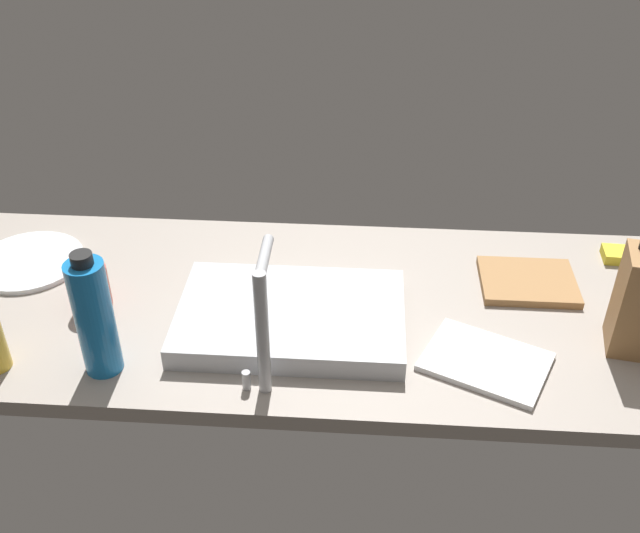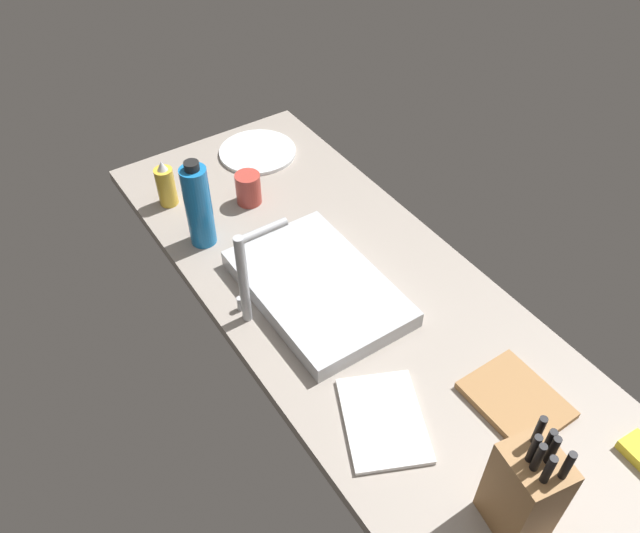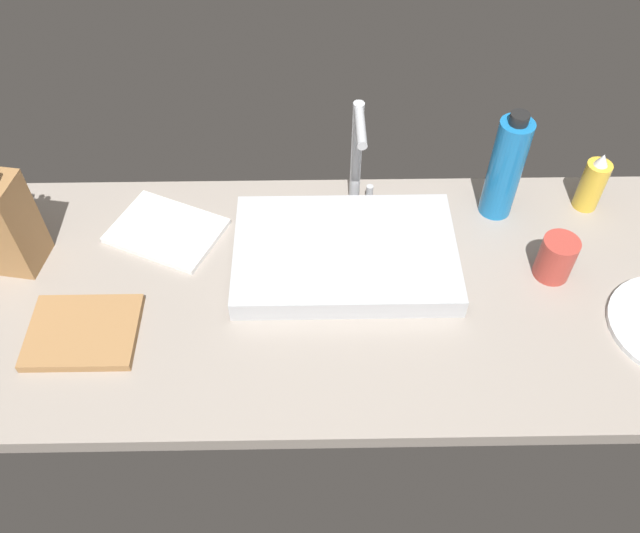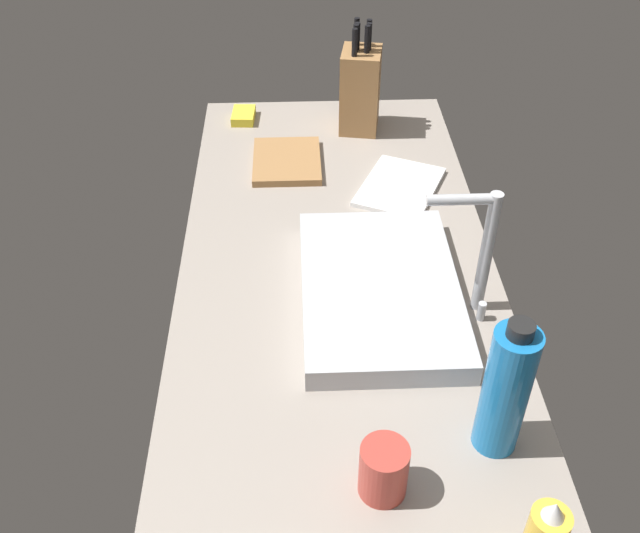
# 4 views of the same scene
# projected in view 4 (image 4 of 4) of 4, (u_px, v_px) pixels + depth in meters

# --- Properties ---
(countertop_slab) EXTENTS (1.65, 0.66, 0.04)m
(countertop_slab) POSITION_uv_depth(u_px,v_px,m) (340.00, 299.00, 1.45)
(countertop_slab) COLOR gray
(countertop_slab) RESTS_ON ground
(sink_basin) EXTENTS (0.46, 0.30, 0.05)m
(sink_basin) POSITION_uv_depth(u_px,v_px,m) (380.00, 290.00, 1.41)
(sink_basin) COLOR #B7BABF
(sink_basin) RESTS_ON countertop_slab
(faucet) EXTENTS (0.06, 0.13, 0.26)m
(faucet) POSITION_uv_depth(u_px,v_px,m) (480.00, 245.00, 1.31)
(faucet) COLOR #B7BABF
(faucet) RESTS_ON countertop_slab
(knife_block) EXTENTS (0.13, 0.12, 0.29)m
(knife_block) POSITION_uv_depth(u_px,v_px,m) (360.00, 89.00, 1.88)
(knife_block) COLOR #9E7042
(knife_block) RESTS_ON countertop_slab
(cutting_board) EXTENTS (0.21, 0.17, 0.02)m
(cutting_board) POSITION_uv_depth(u_px,v_px,m) (287.00, 161.00, 1.81)
(cutting_board) COLOR #9E7042
(cutting_board) RESTS_ON countertop_slab
(water_bottle) EXTENTS (0.07, 0.07, 0.26)m
(water_bottle) POSITION_uv_depth(u_px,v_px,m) (506.00, 390.00, 1.09)
(water_bottle) COLOR #1970B7
(water_bottle) RESTS_ON countertop_slab
(dish_towel) EXTENTS (0.28, 0.25, 0.01)m
(dish_towel) POSITION_uv_depth(u_px,v_px,m) (400.00, 187.00, 1.72)
(dish_towel) COLOR white
(dish_towel) RESTS_ON countertop_slab
(coffee_mug) EXTENTS (0.07, 0.07, 0.10)m
(coffee_mug) POSITION_uv_depth(u_px,v_px,m) (384.00, 470.00, 1.07)
(coffee_mug) COLOR #B23D33
(coffee_mug) RESTS_ON countertop_slab
(dish_sponge) EXTENTS (0.09, 0.07, 0.02)m
(dish_sponge) POSITION_uv_depth(u_px,v_px,m) (243.00, 116.00, 1.98)
(dish_sponge) COLOR yellow
(dish_sponge) RESTS_ON countertop_slab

